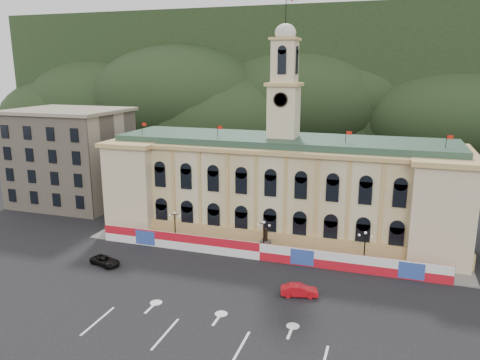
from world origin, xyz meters
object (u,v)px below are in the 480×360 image
(statue, at_px, (265,245))
(red_sedan, at_px, (299,290))
(black_suv, at_px, (105,261))
(lamp_center, at_px, (264,235))

(statue, relative_size, red_sedan, 0.81)
(red_sedan, height_order, black_suv, red_sedan)
(lamp_center, bearing_deg, statue, 90.00)
(red_sedan, xyz_separation_m, black_suv, (-26.93, 0.48, -0.10))
(statue, xyz_separation_m, lamp_center, (0.00, -1.00, 1.89))
(statue, distance_m, red_sedan, 13.87)
(lamp_center, bearing_deg, black_suv, -152.32)
(red_sedan, bearing_deg, lamp_center, 20.53)
(lamp_center, height_order, red_sedan, lamp_center)
(lamp_center, distance_m, red_sedan, 13.23)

